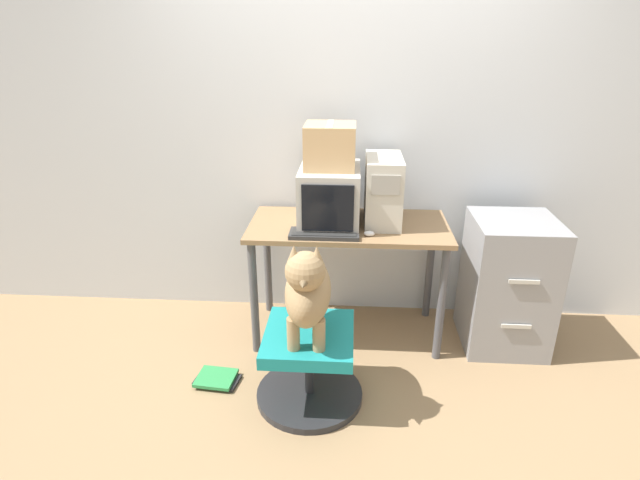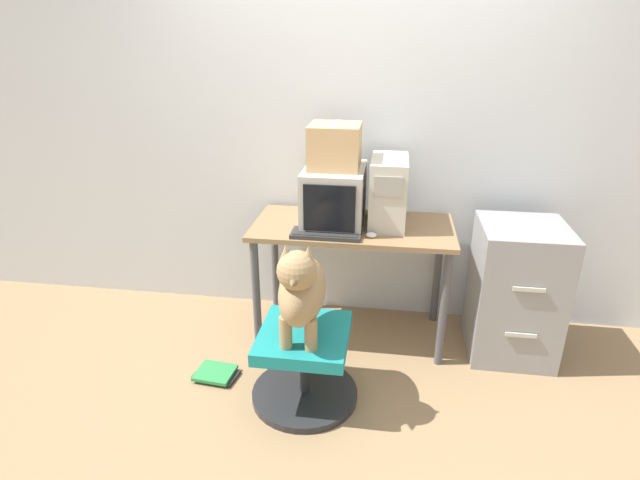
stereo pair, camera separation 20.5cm
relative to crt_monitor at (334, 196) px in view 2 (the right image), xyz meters
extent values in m
plane|color=#937551|center=(0.12, -0.32, -0.96)|extent=(12.00, 12.00, 0.00)
cube|color=silver|center=(0.12, 0.35, 0.34)|extent=(8.00, 0.05, 2.60)
cube|color=olive|center=(0.12, -0.02, -0.19)|extent=(1.23, 0.61, 0.03)
cylinder|color=#4C4C51|center=(-0.44, -0.27, -0.58)|extent=(0.05, 0.05, 0.75)
cylinder|color=#4C4C51|center=(0.68, -0.27, -0.58)|extent=(0.05, 0.05, 0.75)
cylinder|color=#4C4C51|center=(-0.44, 0.24, -0.58)|extent=(0.05, 0.05, 0.75)
cylinder|color=#4C4C51|center=(0.68, 0.24, -0.58)|extent=(0.05, 0.05, 0.75)
cube|color=#B7B2A8|center=(0.00, 0.00, 0.00)|extent=(0.36, 0.48, 0.35)
cube|color=black|center=(0.00, -0.24, 0.00)|extent=(0.30, 0.01, 0.27)
cube|color=beige|center=(0.32, 0.04, 0.03)|extent=(0.22, 0.41, 0.41)
cube|color=#9E998E|center=(0.32, -0.17, 0.12)|extent=(0.16, 0.01, 0.12)
cube|color=#2D2D2D|center=(-0.02, -0.22, -0.16)|extent=(0.41, 0.16, 0.02)
cube|color=#292928|center=(-0.02, -0.22, -0.15)|extent=(0.37, 0.13, 0.00)
ellipsoid|color=silver|center=(0.24, -0.21, -0.16)|extent=(0.06, 0.04, 0.03)
cylinder|color=#262628|center=(-0.07, -0.69, -0.94)|extent=(0.58, 0.58, 0.04)
cylinder|color=#262628|center=(-0.07, -0.69, -0.76)|extent=(0.05, 0.05, 0.31)
cube|color=teal|center=(-0.07, -0.69, -0.57)|extent=(0.47, 0.50, 0.07)
ellipsoid|color=#9E7F56|center=(-0.07, -0.71, -0.28)|extent=(0.23, 0.48, 0.32)
cylinder|color=#9E7F56|center=(-0.13, -0.84, -0.44)|extent=(0.06, 0.06, 0.17)
cylinder|color=#9E7F56|center=(-0.01, -0.84, -0.44)|extent=(0.06, 0.06, 0.17)
sphere|color=#9E7F56|center=(-0.07, -0.84, -0.10)|extent=(0.19, 0.19, 0.19)
cone|color=brown|center=(-0.07, -0.93, -0.12)|extent=(0.09, 0.10, 0.09)
cone|color=#9E7F56|center=(-0.12, -0.83, -0.02)|extent=(0.07, 0.07, 0.09)
cone|color=#9E7F56|center=(-0.02, -0.83, -0.02)|extent=(0.07, 0.07, 0.09)
torus|color=blue|center=(-0.07, -0.82, -0.17)|extent=(0.14, 0.14, 0.02)
cube|color=gray|center=(1.12, -0.06, -0.53)|extent=(0.50, 0.51, 0.84)
cube|color=beige|center=(1.12, -0.32, -0.39)|extent=(0.17, 0.01, 0.02)
cube|color=beige|center=(1.12, -0.32, -0.68)|extent=(0.17, 0.01, 0.02)
cube|color=tan|center=(0.00, 0.00, 0.30)|extent=(0.30, 0.30, 0.26)
cube|color=beige|center=(0.00, 0.00, 0.43)|extent=(0.04, 0.29, 0.00)
cube|color=#262628|center=(-0.62, -0.60, -0.95)|extent=(0.27, 0.18, 0.02)
cube|color=#2D8C47|center=(-0.62, -0.60, -0.93)|extent=(0.23, 0.21, 0.02)
camera|label=1|loc=(0.13, -2.91, 0.92)|focal=28.00mm
camera|label=2|loc=(0.34, -2.89, 0.92)|focal=28.00mm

